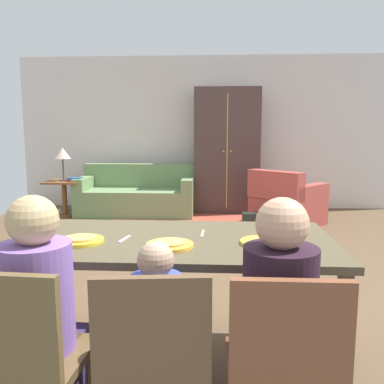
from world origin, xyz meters
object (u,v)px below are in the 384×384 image
object	(u,v)px
dining_table	(173,250)
dining_chair_woman	(284,366)
person_child	(157,352)
couch	(137,196)
table_lamp	(63,154)
book_lower	(74,180)
plate_near_man	(81,241)
person_woman	(277,337)
armoire	(227,151)
side_table	(64,193)
plate_near_child	(170,245)
person_man	(43,330)
handbag	(254,222)
plate_near_woman	(263,242)
wine_glass	(284,210)
dining_chair_man	(23,357)
book_upper	(75,179)
armchair	(286,203)
dining_chair_child	(154,362)

from	to	relation	value
dining_table	dining_chair_woman	distance (m)	0.98
person_child	couch	xyz separation A→B (m)	(-1.08, 5.07, -0.13)
table_lamp	book_lower	bearing A→B (deg)	-15.29
plate_near_man	person_woman	distance (m)	1.16
plate_near_man	person_woman	xyz separation A→B (m)	(1.00, -0.52, -0.26)
dining_table	plate_near_man	size ratio (longest dim) A/B	7.27
couch	armoire	distance (m)	1.72
plate_near_man	side_table	xyz separation A→B (m)	(-1.74, 4.29, -0.39)
plate_near_child	book_lower	size ratio (longest dim) A/B	1.14
couch	book_lower	bearing A→B (deg)	-161.89
armoire	person_man	bearing A→B (deg)	-99.67
side_table	handbag	world-z (taller)	side_table
armoire	table_lamp	size ratio (longest dim) A/B	3.89
person_woman	table_lamp	size ratio (longest dim) A/B	2.05
plate_near_woman	wine_glass	distance (m)	0.34
dining_chair_man	couch	world-z (taller)	dining_chair_man
book_upper	plate_near_man	bearing A→B (deg)	-70.17
person_man	couch	xyz separation A→B (m)	(-0.59, 5.07, -0.21)
dining_chair_woman	table_lamp	xyz separation A→B (m)	(-2.74, 4.99, 0.52)
armchair	armoire	world-z (taller)	armoire
side_table	plate_near_child	bearing A→B (deg)	-62.78
wine_glass	book_lower	xyz separation A→B (m)	(-2.69, 3.93, -0.30)
plate_near_child	wine_glass	size ratio (longest dim) A/B	1.34
person_child	table_lamp	size ratio (longest dim) A/B	1.71
side_table	dining_chair_child	bearing A→B (deg)	-65.77
dining_chair_woman	person_man	bearing A→B (deg)	170.03
couch	plate_near_child	bearing A→B (deg)	-76.74
table_lamp	book_upper	bearing A→B (deg)	-10.89
armoire	side_table	world-z (taller)	armoire
couch	book_upper	size ratio (longest dim) A/B	8.72
handbag	table_lamp	bearing A→B (deg)	163.33
dining_table	person_child	bearing A→B (deg)	-90.28
person_child	plate_near_man	bearing A→B (deg)	133.14
armoire	person_child	bearing A→B (deg)	-94.51
plate_near_child	dining_chair_man	distance (m)	0.86
person_man	armchair	size ratio (longest dim) A/B	0.92
armchair	book_upper	size ratio (longest dim) A/B	5.50
couch	side_table	world-z (taller)	couch
armchair	armoire	distance (m)	1.53
wine_glass	armchair	size ratio (longest dim) A/B	0.15
plate_near_man	dining_table	bearing A→B (deg)	13.51
person_man	couch	bearing A→B (deg)	96.61
dining_table	handbag	xyz separation A→B (m)	(0.77, 3.27, -0.56)
person_man	person_woman	size ratio (longest dim) A/B	1.00
book_lower	person_child	bearing A→B (deg)	-66.85
dining_chair_woman	handbag	distance (m)	4.11
dining_chair_woman	table_lamp	distance (m)	5.71
plate_near_child	person_child	distance (m)	0.58
side_table	armchair	bearing A→B (deg)	-7.11
plate_near_woman	table_lamp	world-z (taller)	table_lamp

